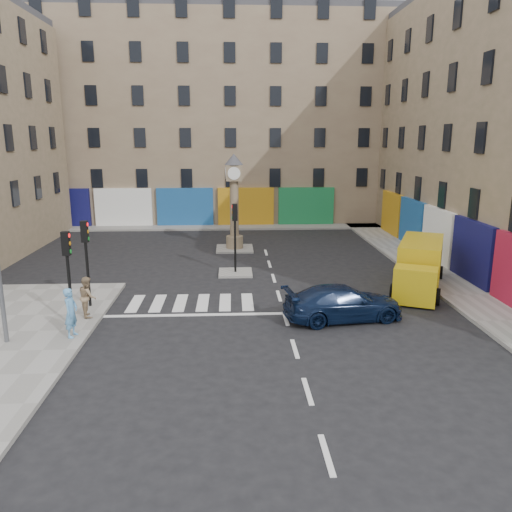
{
  "coord_description": "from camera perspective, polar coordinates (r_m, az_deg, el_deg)",
  "views": [
    {
      "loc": [
        -2.14,
        -18.14,
        7.22
      ],
      "look_at": [
        -1.09,
        3.73,
        2.0
      ],
      "focal_mm": 35.0,
      "sensor_mm": 36.0,
      "label": 1
    }
  ],
  "objects": [
    {
      "name": "clock_pillar",
      "position": [
        32.35,
        -2.51,
        6.88
      ],
      "size": [
        1.2,
        1.2,
        6.1
      ],
      "color": "#8E765D",
      "rests_on": "island_far"
    },
    {
      "name": "traffic_light_island",
      "position": [
        26.55,
        -2.42,
        3.36
      ],
      "size": [
        0.28,
        0.22,
        3.7
      ],
      "color": "black",
      "rests_on": "island_near"
    },
    {
      "name": "yellow_van",
      "position": [
        25.59,
        18.2,
        -1.04
      ],
      "size": [
        4.26,
        6.47,
        2.28
      ],
      "rotation": [
        0.0,
        0.0,
        -0.42
      ],
      "color": "gold",
      "rests_on": "ground"
    },
    {
      "name": "island_near",
      "position": [
        27.11,
        -2.37,
        -1.92
      ],
      "size": [
        1.8,
        1.8,
        0.12
      ],
      "primitive_type": "cube",
      "color": "gray",
      "rests_on": "ground"
    },
    {
      "name": "pedestrian_tan",
      "position": [
        21.25,
        -18.69,
        -4.42
      ],
      "size": [
        0.87,
        0.97,
        1.65
      ],
      "primitive_type": "imported",
      "rotation": [
        0.0,
        0.0,
        1.94
      ],
      "color": "#947A5B",
      "rests_on": "sidewalk_left"
    },
    {
      "name": "building_far",
      "position": [
        46.2,
        -5.24,
        14.94
      ],
      "size": [
        32.0,
        10.0,
        17.0
      ],
      "primitive_type": "cube",
      "color": "#8B775C",
      "rests_on": "ground"
    },
    {
      "name": "pedestrian_blue",
      "position": [
        19.3,
        -20.39,
        -6.07
      ],
      "size": [
        0.54,
        0.73,
        1.83
      ],
      "primitive_type": "imported",
      "rotation": [
        0.0,
        0.0,
        1.41
      ],
      "color": "#5896C9",
      "rests_on": "sidewalk_left"
    },
    {
      "name": "navy_sedan",
      "position": [
        20.54,
        9.94,
        -5.3
      ],
      "size": [
        5.1,
        2.74,
        1.41
      ],
      "primitive_type": "imported",
      "rotation": [
        0.0,
        0.0,
        1.74
      ],
      "color": "#0B1732",
      "rests_on": "ground"
    },
    {
      "name": "ground",
      "position": [
        19.65,
        3.73,
        -8.19
      ],
      "size": [
        120.0,
        120.0,
        0.0
      ],
      "primitive_type": "plane",
      "color": "black",
      "rests_on": "ground"
    },
    {
      "name": "sidewalk_far",
      "position": [
        41.01,
        -5.33,
        3.32
      ],
      "size": [
        32.0,
        2.4,
        0.15
      ],
      "primitive_type": "cube",
      "color": "gray",
      "rests_on": "ground"
    },
    {
      "name": "traffic_light_left_near",
      "position": [
        19.89,
        -20.72,
        -0.85
      ],
      "size": [
        0.28,
        0.22,
        3.7
      ],
      "color": "black",
      "rests_on": "sidewalk_left"
    },
    {
      "name": "island_far",
      "position": [
        32.93,
        -2.45,
        0.84
      ],
      "size": [
        2.4,
        2.4,
        0.12
      ],
      "primitive_type": "cube",
      "color": "gray",
      "rests_on": "ground"
    },
    {
      "name": "sidewalk_right",
      "position": [
        31.0,
        17.8,
        -0.57
      ],
      "size": [
        2.6,
        30.0,
        0.15
      ],
      "primitive_type": "cube",
      "color": "gray",
      "rests_on": "ground"
    },
    {
      "name": "traffic_light_left_far",
      "position": [
        22.12,
        -18.86,
        0.68
      ],
      "size": [
        0.28,
        0.22,
        3.7
      ],
      "color": "black",
      "rests_on": "sidewalk_left"
    }
  ]
}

